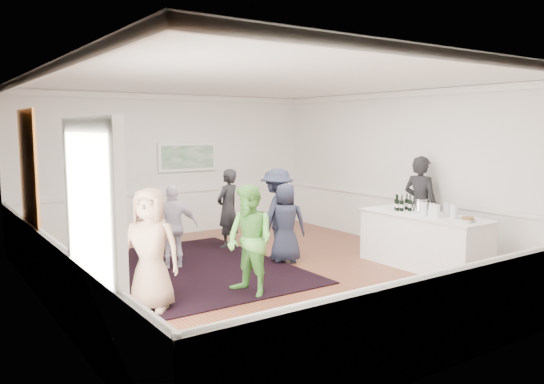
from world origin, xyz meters
TOP-DOWN VIEW (x-y plane):
  - floor at (0.00, 0.00)m, footprint 8.00×8.00m
  - ceiling at (0.00, 0.00)m, footprint 7.00×8.00m
  - wall_left at (-3.50, 0.00)m, footprint 0.02×8.00m
  - wall_right at (3.50, 0.00)m, footprint 0.02×8.00m
  - wall_back at (0.00, 4.00)m, footprint 7.00×0.02m
  - wall_front at (0.00, -4.00)m, footprint 7.00×0.02m
  - wainscoting at (0.00, 0.00)m, footprint 7.00×8.00m
  - mirror at (-3.45, 1.30)m, footprint 0.05×1.25m
  - doorway at (-3.45, -1.90)m, footprint 0.10×1.78m
  - landscape_painting at (0.40, 3.95)m, footprint 1.44×0.06m
  - area_rug at (-1.01, 0.97)m, footprint 3.22×4.22m
  - serving_table at (2.43, -1.24)m, footprint 0.89×2.35m
  - bartender at (3.20, -0.49)m, footprint 0.56×0.76m
  - guest_tan at (-2.34, -0.61)m, footprint 0.97×0.94m
  - guest_green at (-0.89, -0.81)m, footprint 0.77×0.90m
  - guest_lilac at (-1.18, 1.23)m, footprint 0.92×0.57m
  - guest_dark_a at (0.75, 0.84)m, footprint 1.25×0.99m
  - guest_dark_b at (0.40, 2.09)m, footprint 0.69×0.59m
  - guest_navy at (0.67, 0.45)m, footprint 0.85×0.78m
  - wine_bottles at (2.44, -0.72)m, footprint 0.33×0.30m
  - juice_pitchers at (2.41, -1.54)m, footprint 0.40×0.60m
  - ice_bucket at (2.50, -1.08)m, footprint 0.26×0.26m
  - nut_bowl at (2.39, -2.13)m, footprint 0.24×0.24m

SIDE VIEW (x-z plane):
  - floor at x=0.00m, z-range 0.00..0.00m
  - area_rug at x=-1.01m, z-range 0.00..0.02m
  - serving_table at x=2.43m, z-range 0.00..0.95m
  - wainscoting at x=0.00m, z-range 0.00..1.00m
  - guest_navy at x=0.67m, z-range 0.00..1.46m
  - guest_lilac at x=-1.18m, z-range 0.00..1.46m
  - guest_dark_b at x=0.40m, z-range 0.00..1.62m
  - guest_green at x=-0.89m, z-range 0.00..1.63m
  - guest_tan at x=-2.34m, z-range 0.00..1.67m
  - guest_dark_a at x=0.75m, z-range 0.00..1.70m
  - bartender at x=3.20m, z-range 0.00..1.91m
  - nut_bowl at x=2.39m, z-range 0.95..1.03m
  - ice_bucket at x=2.50m, z-range 0.94..1.19m
  - juice_pitchers at x=2.41m, z-range 0.95..1.19m
  - wine_bottles at x=2.44m, z-range 0.95..1.26m
  - doorway at x=-3.45m, z-range 0.14..2.70m
  - wall_left at x=-3.50m, z-range 0.00..3.20m
  - wall_right at x=3.50m, z-range 0.00..3.20m
  - wall_back at x=0.00m, z-range 0.00..3.20m
  - wall_front at x=0.00m, z-range 0.00..3.20m
  - landscape_painting at x=0.40m, z-range 1.45..2.11m
  - mirror at x=-3.45m, z-range 0.88..2.73m
  - ceiling at x=0.00m, z-range 3.19..3.21m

